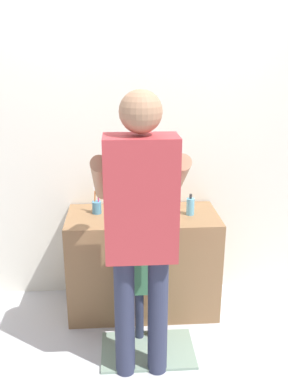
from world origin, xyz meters
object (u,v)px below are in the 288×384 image
Objects in this scene: soap_bottle at (190,206)px; child_toddler at (146,275)px; toothbrush_cup at (97,207)px; adult_parent at (141,216)px.

soap_bottle reaches higher than child_toddler.
adult_parent is (0.29, -0.76, 0.22)m from toothbrush_cup.
child_toddler is 0.64m from adult_parent.
toothbrush_cup is 0.24× the size of child_toddler.
child_toddler is at bearing -133.36° from soap_bottle.
adult_parent reaches higher than toothbrush_cup.
soap_bottle is 0.63m from child_toddler.
toothbrush_cup is at bearing 111.23° from adult_parent.
child_toddler is at bearing -52.63° from toothbrush_cup.
soap_bottle is 0.09× the size of adult_parent.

